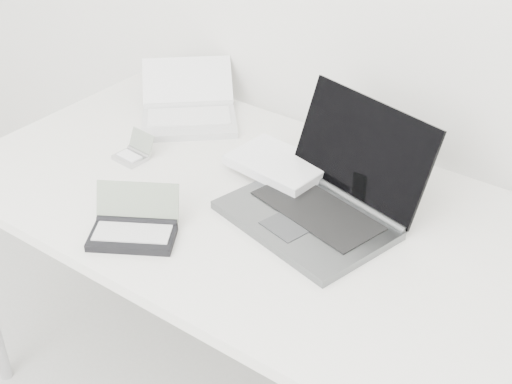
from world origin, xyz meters
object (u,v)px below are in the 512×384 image
Objects in this scene: laptop_large at (311,190)px; palmtop_charcoal at (134,228)px; desk at (276,227)px; netbook_open_white at (189,110)px.

palmtop_charcoal is (-0.24, -0.33, -0.02)m from laptop_large.
laptop_large reaches higher than palmtop_charcoal.
netbook_open_white is (-0.47, 0.23, 0.07)m from desk.
desk is at bearing -112.32° from laptop_large.
netbook_open_white is at bearing 153.67° from desk.
palmtop_charcoal is (0.27, -0.49, -0.00)m from netbook_open_white.
netbook_open_white is (-0.52, 0.16, -0.02)m from laptop_large.
netbook_open_white is 0.56m from palmtop_charcoal.
laptop_large is 0.41m from palmtop_charcoal.
netbook_open_white is 1.79× the size of palmtop_charcoal.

